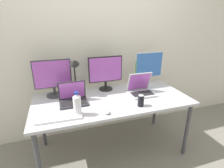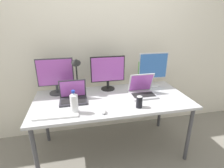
# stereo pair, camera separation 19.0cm
# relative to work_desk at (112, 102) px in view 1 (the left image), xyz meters

# --- Properties ---
(ground_plane) EXTENTS (16.00, 16.00, 0.00)m
(ground_plane) POSITION_rel_work_desk_xyz_m (0.00, 0.00, -0.68)
(ground_plane) COLOR gray
(wall_back) EXTENTS (7.00, 0.08, 2.60)m
(wall_back) POSITION_rel_work_desk_xyz_m (0.00, 0.59, 0.62)
(wall_back) COLOR silver
(wall_back) RESTS_ON ground
(work_desk) EXTENTS (1.80, 0.84, 0.74)m
(work_desk) POSITION_rel_work_desk_xyz_m (0.00, 0.00, 0.00)
(work_desk) COLOR #424247
(work_desk) RESTS_ON ground
(monitor_left) EXTENTS (0.43, 0.20, 0.44)m
(monitor_left) POSITION_rel_work_desk_xyz_m (-0.64, 0.29, 0.30)
(monitor_left) COLOR #38383D
(monitor_left) RESTS_ON work_desk
(monitor_center) EXTENTS (0.44, 0.18, 0.44)m
(monitor_center) POSITION_rel_work_desk_xyz_m (0.01, 0.29, 0.30)
(monitor_center) COLOR black
(monitor_center) RESTS_ON work_desk
(monitor_right) EXTENTS (0.41, 0.21, 0.46)m
(monitor_right) POSITION_rel_work_desk_xyz_m (0.63, 0.30, 0.30)
(monitor_right) COLOR silver
(monitor_right) RESTS_ON work_desk
(laptop_silver) EXTENTS (0.30, 0.23, 0.24)m
(laptop_silver) POSITION_rel_work_desk_xyz_m (-0.44, 0.03, 0.11)
(laptop_silver) COLOR #2D2D33
(laptop_silver) RESTS_ON work_desk
(laptop_secondary) EXTENTS (0.30, 0.26, 0.26)m
(laptop_secondary) POSITION_rel_work_desk_xyz_m (0.38, 0.02, 0.12)
(laptop_secondary) COLOR #B7B7BC
(laptop_secondary) RESTS_ON work_desk
(keyboard_main) EXTENTS (0.43, 0.16, 0.02)m
(keyboard_main) POSITION_rel_work_desk_xyz_m (-0.61, -0.27, 0.07)
(keyboard_main) COLOR white
(keyboard_main) RESTS_ON work_desk
(mouse_by_keyboard) EXTENTS (0.06, 0.09, 0.04)m
(mouse_by_keyboard) POSITION_rel_work_desk_xyz_m (-0.16, -0.31, 0.07)
(mouse_by_keyboard) COLOR silver
(mouse_by_keyboard) RESTS_ON work_desk
(water_bottle) EXTENTS (0.08, 0.08, 0.24)m
(water_bottle) POSITION_rel_work_desk_xyz_m (-0.43, -0.25, 0.17)
(water_bottle) COLOR silver
(water_bottle) RESTS_ON work_desk
(soda_can_near_keyboard) EXTENTS (0.07, 0.07, 0.13)m
(soda_can_near_keyboard) POSITION_rel_work_desk_xyz_m (0.23, -0.28, 0.12)
(soda_can_near_keyboard) COLOR black
(soda_can_near_keyboard) RESTS_ON work_desk
(bamboo_vase) EXTENTS (0.08, 0.08, 0.37)m
(bamboo_vase) POSITION_rel_work_desk_xyz_m (0.39, 0.21, 0.13)
(bamboo_vase) COLOR #B2D1B7
(bamboo_vase) RESTS_ON work_desk
(desk_lamp) EXTENTS (0.11, 0.18, 0.48)m
(desk_lamp) POSITION_rel_work_desk_xyz_m (-0.38, 0.20, 0.38)
(desk_lamp) COLOR black
(desk_lamp) RESTS_ON work_desk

